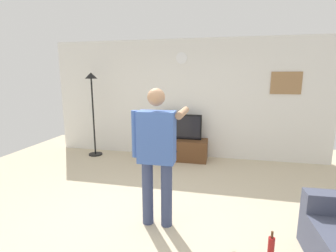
% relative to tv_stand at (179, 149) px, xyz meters
% --- Properties ---
extents(ground_plane, '(8.40, 8.40, 0.00)m').
position_rel_tv_stand_xyz_m(ground_plane, '(0.08, -2.60, -0.23)').
color(ground_plane, beige).
extents(back_wall, '(6.40, 0.10, 2.70)m').
position_rel_tv_stand_xyz_m(back_wall, '(0.08, 0.35, 1.12)').
color(back_wall, silver).
rests_on(back_wall, ground_plane).
extents(tv_stand, '(1.29, 0.53, 0.47)m').
position_rel_tv_stand_xyz_m(tv_stand, '(0.00, 0.00, 0.00)').
color(tv_stand, brown).
rests_on(tv_stand, ground_plane).
extents(television, '(1.01, 0.07, 0.57)m').
position_rel_tv_stand_xyz_m(television, '(0.00, 0.05, 0.52)').
color(television, black).
rests_on(television, tv_stand).
extents(wall_clock, '(0.25, 0.03, 0.25)m').
position_rel_tv_stand_xyz_m(wall_clock, '(0.00, 0.29, 2.04)').
color(wall_clock, white).
extents(framed_picture, '(0.61, 0.04, 0.47)m').
position_rel_tv_stand_xyz_m(framed_picture, '(2.23, 0.30, 1.50)').
color(framed_picture, '#997047').
extents(floor_lamp, '(0.32, 0.32, 1.96)m').
position_rel_tv_stand_xyz_m(floor_lamp, '(-2.03, -0.11, 1.17)').
color(floor_lamp, black).
rests_on(floor_lamp, ground_plane).
extents(person_standing_nearer_lamp, '(0.63, 0.78, 1.74)m').
position_rel_tv_stand_xyz_m(person_standing_nearer_lamp, '(0.18, -2.59, 0.76)').
color(person_standing_nearer_lamp, '#384266').
rests_on(person_standing_nearer_lamp, ground_plane).
extents(beverage_bottle, '(0.07, 0.07, 0.35)m').
position_rel_tv_stand_xyz_m(beverage_bottle, '(1.48, -3.02, -0.09)').
color(beverage_bottle, maroon).
rests_on(beverage_bottle, ground_plane).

